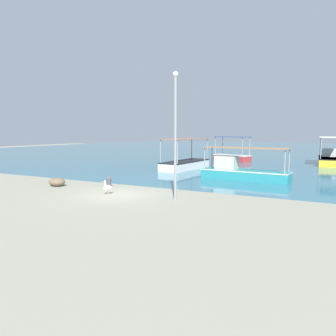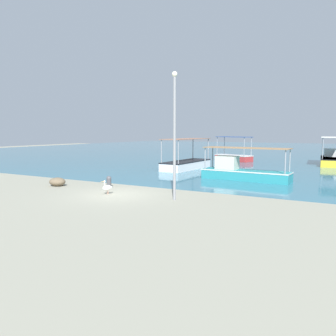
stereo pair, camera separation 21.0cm
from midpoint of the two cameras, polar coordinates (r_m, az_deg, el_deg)
ground at (r=18.72m, az=-8.49°, el=-4.57°), size 120.00×120.00×0.00m
harbor_water at (r=63.75m, az=18.34°, el=2.87°), size 110.00×90.00×0.00m
fishing_boat_far_right at (r=40.43m, az=11.48°, el=2.02°), size 4.93×3.26×2.91m
fishing_boat_near_right at (r=38.92m, az=26.66°, el=1.47°), size 2.43×6.40×2.96m
fishing_boat_far_left at (r=24.56m, az=13.05°, el=-0.57°), size 6.49×2.11×2.38m
fishing_boat_outer at (r=30.88m, az=3.39°, el=0.85°), size 2.53×6.49×2.87m
pelican at (r=18.84m, az=-10.25°, el=-3.37°), size 0.45×0.78×0.80m
lamp_post at (r=16.67m, az=1.51°, el=6.67°), size 0.28×0.28×6.51m
mooring_bollard at (r=21.08m, az=-9.96°, el=-2.30°), size 0.31×0.31×0.73m
net_pile at (r=22.49m, az=-18.46°, el=-2.28°), size 1.10×0.94×0.55m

